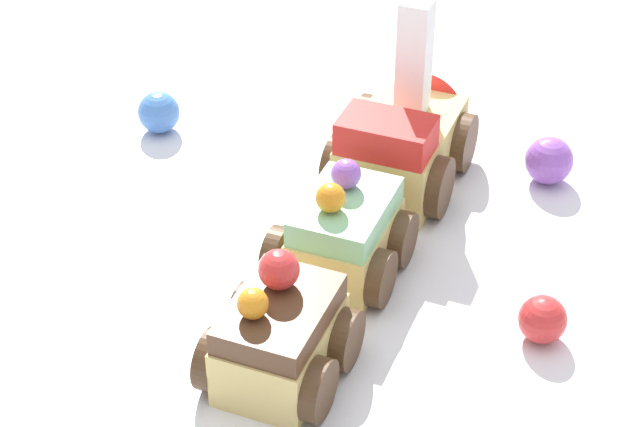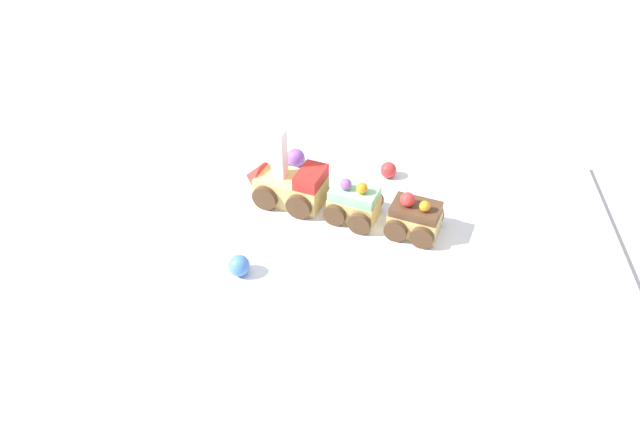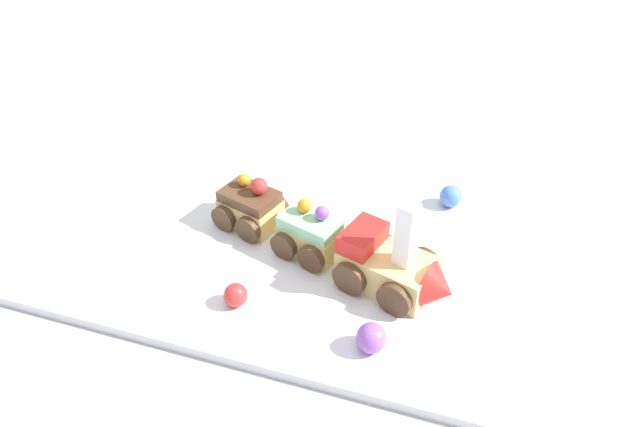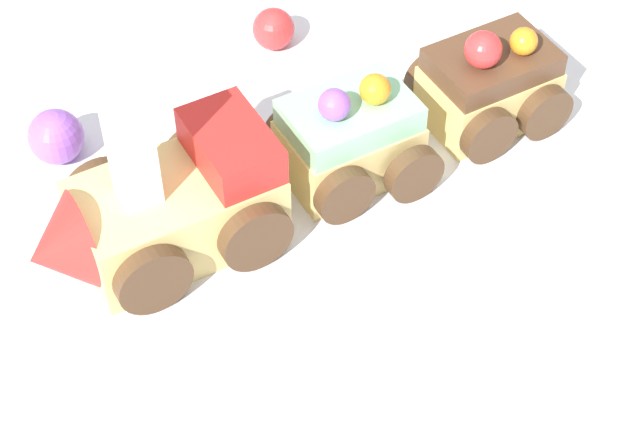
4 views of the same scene
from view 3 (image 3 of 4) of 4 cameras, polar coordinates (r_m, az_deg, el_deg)
ground_plane at (r=0.75m, az=2.90°, el=-2.86°), size 10.00×10.00×0.00m
display_board at (r=0.75m, az=2.92°, el=-2.51°), size 0.82×0.42×0.01m
cake_train_locomotive at (r=0.67m, az=6.87°, el=-5.00°), size 0.13×0.10×0.11m
cake_car_mint at (r=0.71m, az=-0.79°, el=-1.89°), size 0.09×0.08×0.07m
cake_car_chocolate at (r=0.75m, az=-6.36°, el=0.57°), size 0.09×0.08×0.07m
gumball_red at (r=0.66m, az=-7.72°, el=-7.40°), size 0.03×0.03×0.03m
gumball_blue at (r=0.80m, az=11.87°, el=1.56°), size 0.03×0.03×0.03m
gumball_purple at (r=0.61m, az=4.73°, el=-11.27°), size 0.03×0.03×0.03m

